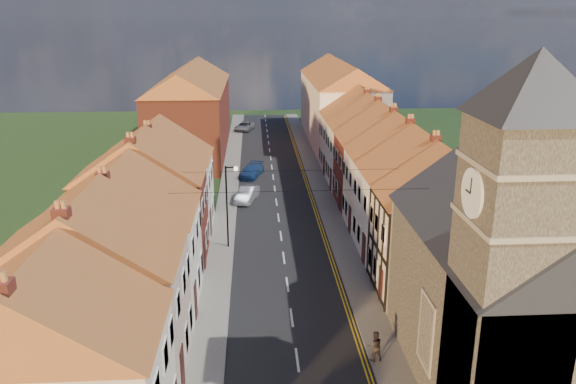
# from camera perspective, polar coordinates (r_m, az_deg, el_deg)

# --- Properties ---
(road) EXTENTS (7.00, 90.00, 0.02)m
(road) POSITION_cam_1_polar(r_m,az_deg,el_deg) (50.22, -1.18, -1.03)
(road) COLOR black
(road) RESTS_ON ground
(pavement_left) EXTENTS (1.80, 90.00, 0.12)m
(pavement_left) POSITION_cam_1_polar(r_m,az_deg,el_deg) (50.23, -6.20, -1.07)
(pavement_left) COLOR gray
(pavement_left) RESTS_ON ground
(pavement_right) EXTENTS (1.80, 90.00, 0.12)m
(pavement_right) POSITION_cam_1_polar(r_m,az_deg,el_deg) (50.57, 3.81, -0.88)
(pavement_right) COLOR gray
(pavement_right) RESTS_ON ground
(church) EXTENTS (11.25, 14.25, 15.20)m
(church) POSITION_cam_1_polar(r_m,az_deg,el_deg) (25.83, 22.87, -7.26)
(church) COLOR #372E26
(church) RESTS_ON ground
(cottage_r_tudor) EXTENTS (8.30, 5.20, 9.00)m
(cottage_r_tudor) POSITION_cam_1_polar(r_m,az_deg,el_deg) (34.27, 15.74, -2.93)
(cottage_r_tudor) COLOR #F6E4CF
(cottage_r_tudor) RESTS_ON ground
(cottage_r_white_near) EXTENTS (8.30, 6.00, 9.00)m
(cottage_r_white_near) POSITION_cam_1_polar(r_m,az_deg,el_deg) (39.12, 13.28, -0.15)
(cottage_r_white_near) COLOR silver
(cottage_r_white_near) RESTS_ON ground
(cottage_r_cream_mid) EXTENTS (8.30, 5.20, 9.00)m
(cottage_r_cream_mid) POSITION_cam_1_polar(r_m,az_deg,el_deg) (44.09, 11.32, 2.01)
(cottage_r_cream_mid) COLOR #F6E4CF
(cottage_r_cream_mid) RESTS_ON ground
(cottage_r_pink) EXTENTS (8.30, 6.00, 9.00)m
(cottage_r_pink) POSITION_cam_1_polar(r_m,az_deg,el_deg) (49.16, 9.76, 3.71)
(cottage_r_pink) COLOR maroon
(cottage_r_pink) RESTS_ON ground
(cottage_r_white_far) EXTENTS (8.30, 5.20, 9.00)m
(cottage_r_white_far) POSITION_cam_1_polar(r_m,az_deg,el_deg) (54.28, 8.49, 5.11)
(cottage_r_white_far) COLOR silver
(cottage_r_white_far) RESTS_ON ground
(cottage_r_cream_far) EXTENTS (8.30, 6.00, 9.00)m
(cottage_r_cream_far) POSITION_cam_1_polar(r_m,az_deg,el_deg) (59.46, 7.43, 6.25)
(cottage_r_cream_far) COLOR #F6E4CF
(cottage_r_cream_far) RESTS_ON ground
(cottage_l_brick_near) EXTENTS (8.30, 5.70, 8.80)m
(cottage_l_brick_near) POSITION_cam_1_polar(r_m,az_deg,el_deg) (22.18, -23.34, -16.06)
(cottage_l_brick_near) COLOR #F6E4CF
(cottage_l_brick_near) RESTS_ON ground
(cottage_l_cream) EXTENTS (8.30, 6.30, 9.10)m
(cottage_l_cream) POSITION_cam_1_polar(r_m,az_deg,el_deg) (26.87, -19.37, -9.06)
(cottage_l_cream) COLOR beige
(cottage_l_cream) RESTS_ON ground
(cottage_l_white) EXTENTS (8.30, 6.90, 8.80)m
(cottage_l_white) POSITION_cam_1_polar(r_m,az_deg,el_deg) (32.58, -16.44, -4.27)
(cottage_l_white) COLOR silver
(cottage_l_white) RESTS_ON ground
(cottage_l_brick_mid) EXTENTS (8.30, 5.70, 9.10)m
(cottage_l_brick_mid) POSITION_cam_1_polar(r_m,az_deg,el_deg) (38.14, -14.54, -0.63)
(cottage_l_brick_mid) COLOR maroon
(cottage_l_brick_mid) RESTS_ON ground
(cottage_l_pink) EXTENTS (8.30, 6.30, 8.80)m
(cottage_l_pink) POSITION_cam_1_polar(r_m,az_deg,el_deg) (43.64, -13.17, 1.57)
(cottage_l_pink) COLOR silver
(cottage_l_pink) RESTS_ON ground
(block_right_far) EXTENTS (8.30, 24.20, 10.50)m
(block_right_far) POSITION_cam_1_polar(r_m,az_deg,el_deg) (74.17, 5.25, 9.24)
(block_right_far) COLOR #F6E4CF
(block_right_far) RESTS_ON ground
(block_left_far) EXTENTS (8.30, 24.20, 10.50)m
(block_left_far) POSITION_cam_1_polar(r_m,az_deg,el_deg) (68.78, -9.78, 8.39)
(block_left_far) COLOR maroon
(block_left_far) RESTS_ON ground
(lamppost) EXTENTS (0.88, 0.15, 6.00)m
(lamppost) POSITION_cam_1_polar(r_m,az_deg,el_deg) (39.63, -6.11, -0.96)
(lamppost) COLOR black
(lamppost) RESTS_ON pavement_left
(car_mid) EXTENTS (2.37, 4.16, 1.30)m
(car_mid) POSITION_cam_1_polar(r_m,az_deg,el_deg) (50.46, -4.19, -0.22)
(car_mid) COLOR #96979D
(car_mid) RESTS_ON ground
(car_far) EXTENTS (2.95, 4.59, 1.24)m
(car_far) POSITION_cam_1_polar(r_m,az_deg,el_deg) (58.04, -3.73, 2.16)
(car_far) COLOR navy
(car_far) RESTS_ON ground
(car_distant) EXTENTS (3.19, 4.92, 1.26)m
(car_distant) POSITION_cam_1_polar(r_m,az_deg,el_deg) (81.25, -4.43, 6.67)
(car_distant) COLOR #919398
(car_distant) RESTS_ON ground
(pedestrian_right) EXTENTS (0.83, 0.69, 1.54)m
(pedestrian_right) POSITION_cam_1_polar(r_m,az_deg,el_deg) (28.29, 8.80, -15.20)
(pedestrian_right) COLOR black
(pedestrian_right) RESTS_ON pavement_right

